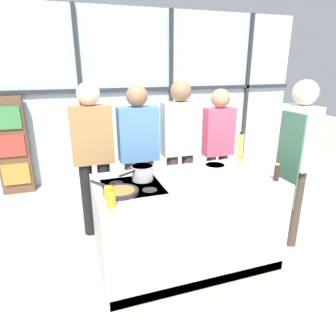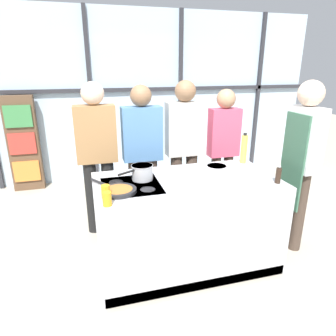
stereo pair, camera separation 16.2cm
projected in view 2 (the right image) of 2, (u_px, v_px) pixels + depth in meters
ground_plane at (185, 260)px, 3.12m from camera, size 18.00×18.00×0.00m
back_window_wall at (137, 97)px, 5.12m from camera, size 6.40×0.10×2.80m
bookshelf at (24, 144)px, 4.70m from camera, size 0.46×0.19×1.50m
demo_island at (186, 222)px, 2.97m from camera, size 1.74×0.91×0.90m
chef at (301, 155)px, 3.07m from camera, size 0.25×0.40×1.80m
spectator_far_left at (97, 151)px, 3.39m from camera, size 0.45×0.25×1.77m
spectator_center_left at (142, 150)px, 3.53m from camera, size 0.46×0.24×1.73m
spectator_center_right at (184, 144)px, 3.65m from camera, size 0.45×0.25×1.77m
spectator_far_right at (223, 145)px, 3.80m from camera, size 0.38×0.23×1.66m
frying_pan at (118, 190)px, 2.55m from camera, size 0.38×0.48×0.03m
saucepan at (142, 172)px, 2.82m from camera, size 0.35×0.25×0.14m
white_plate at (228, 177)px, 2.87m from camera, size 0.27×0.27×0.01m
mixing_bowl at (217, 168)px, 3.06m from camera, size 0.24×0.24×0.06m
oil_bottle at (244, 149)px, 3.27m from camera, size 0.07×0.07×0.34m
pepper_grinder at (278, 175)px, 2.73m from camera, size 0.05×0.05×0.17m
juice_glass_near at (107, 199)px, 2.30m from camera, size 0.07×0.07×0.11m
juice_glass_far at (106, 192)px, 2.42m from camera, size 0.07×0.07×0.11m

